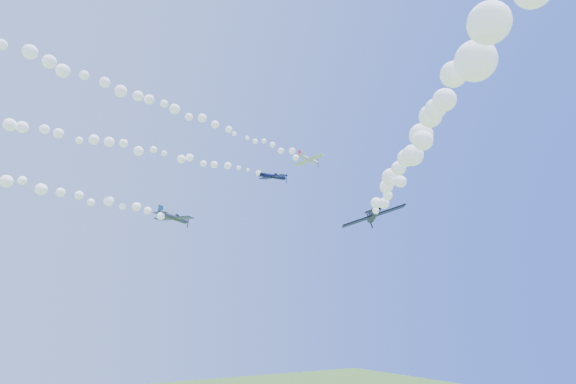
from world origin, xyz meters
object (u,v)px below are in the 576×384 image
plane_grey (174,217)px  plane_black (373,215)px  plane_navy (273,176)px  plane_white (309,159)px

plane_grey → plane_black: 37.48m
plane_grey → plane_black: plane_grey is taller
plane_black → plane_navy: bearing=27.7°
plane_white → plane_grey: size_ratio=0.82×
plane_white → plane_navy: (-5.74, 3.47, -3.33)m
plane_navy → plane_black: plane_navy is taller
plane_white → plane_navy: plane_white is taller
plane_white → plane_grey: 26.93m
plane_white → plane_grey: bearing=144.3°
plane_grey → plane_navy: bearing=-39.8°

